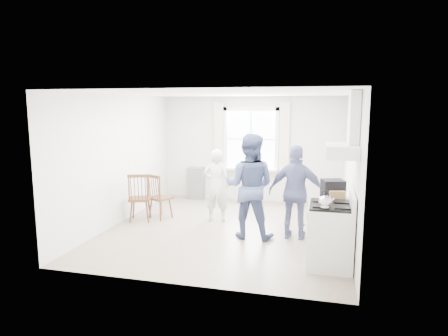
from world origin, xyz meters
TOP-DOWN VIEW (x-y plane):
  - room_shell at (0.00, 0.00)m, footprint 4.62×5.12m
  - window_assembly at (0.00, 2.45)m, footprint 1.88×0.24m
  - range_hood at (2.07, -1.35)m, footprint 0.45×0.76m
  - shelf_unit at (-1.40, 2.33)m, footprint 0.40×0.30m
  - gas_stove at (1.91, -1.35)m, footprint 0.68×0.76m
  - kettle at (1.81, -1.60)m, footprint 0.18×0.18m
  - low_cabinet at (1.98, -0.65)m, footprint 0.50×0.55m
  - stereo_stack at (1.93, -0.72)m, footprint 0.41×0.38m
  - cardboard_box at (1.99, -0.86)m, footprint 0.27×0.22m
  - windsor_chair_a at (-1.87, 0.04)m, footprint 0.53×0.53m
  - windsor_chair_b at (-1.61, 0.32)m, footprint 0.54×0.53m
  - person_left at (-0.35, 0.51)m, footprint 0.62×0.62m
  - person_mid at (0.50, -0.33)m, footprint 0.96×0.96m
  - person_right at (1.32, -0.20)m, footprint 1.04×1.04m
  - potted_plant at (-0.09, 2.36)m, footprint 0.21×0.21m

SIDE VIEW (x-z plane):
  - shelf_unit at x=-1.40m, z-range 0.00..0.80m
  - low_cabinet at x=1.98m, z-range 0.00..0.90m
  - gas_stove at x=1.91m, z-range -0.08..1.04m
  - windsor_chair_b at x=-1.61m, z-range 0.11..1.07m
  - windsor_chair_a at x=-1.87m, z-range 0.11..1.13m
  - person_left at x=-0.35m, z-range 0.00..1.51m
  - person_right at x=1.32m, z-range 0.00..1.69m
  - person_mid at x=0.50m, z-range 0.00..1.89m
  - cardboard_box at x=1.99m, z-range 0.90..1.06m
  - potted_plant at x=-0.09m, z-range 0.85..1.15m
  - kettle at x=1.81m, z-range 0.91..1.17m
  - stereo_stack at x=1.93m, z-range 0.90..1.20m
  - room_shell at x=0.00m, z-range -0.02..2.62m
  - window_assembly at x=0.00m, z-range 0.61..2.31m
  - range_hood at x=2.07m, z-range 1.43..2.37m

